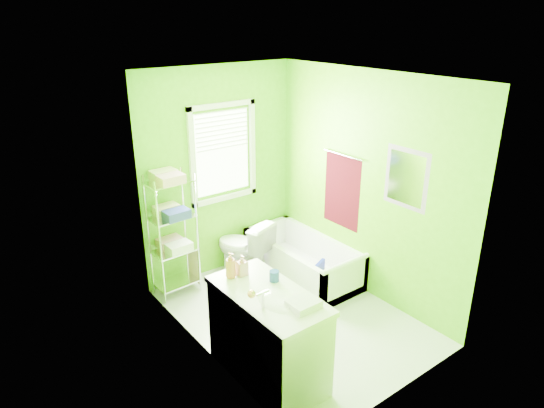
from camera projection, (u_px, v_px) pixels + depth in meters
ground at (292, 316)px, 5.38m from camera, size 2.90×2.90×0.00m
room_envelope at (295, 185)px, 4.81m from camera, size 2.14×2.94×2.62m
window at (223, 148)px, 5.87m from camera, size 0.92×0.05×1.22m
door at (272, 314)px, 3.69m from camera, size 0.09×0.80×2.00m
right_wall_decor at (366, 186)px, 5.46m from camera, size 0.04×1.48×1.17m
bathtub at (304, 264)px, 6.15m from camera, size 0.73×1.56×0.51m
toilet at (243, 248)px, 6.10m from camera, size 0.64×0.84×0.76m
vanity at (268, 333)px, 4.34m from camera, size 0.60×1.17×1.13m
wire_shelf_unit at (173, 222)px, 5.52m from camera, size 0.52×0.42×1.51m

